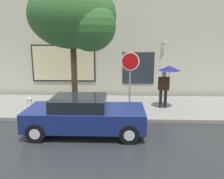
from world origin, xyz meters
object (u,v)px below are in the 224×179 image
(pedestrian_with_umbrella, at_px, (167,75))
(stop_sign, at_px, (130,71))
(fire_hydrant, at_px, (30,105))
(parked_car, at_px, (85,115))
(street_tree, at_px, (76,18))

(pedestrian_with_umbrella, relative_size, stop_sign, 0.74)
(fire_hydrant, height_order, stop_sign, stop_sign)
(parked_car, relative_size, street_tree, 0.76)
(fire_hydrant, bearing_deg, parked_car, -32.97)
(pedestrian_with_umbrella, height_order, street_tree, street_tree)
(parked_car, relative_size, fire_hydrant, 5.71)
(parked_car, height_order, pedestrian_with_umbrella, pedestrian_with_umbrella)
(stop_sign, bearing_deg, parked_car, -134.91)
(parked_car, distance_m, stop_sign, 2.72)
(pedestrian_with_umbrella, bearing_deg, street_tree, -165.25)
(street_tree, bearing_deg, fire_hydrant, -179.06)
(fire_hydrant, relative_size, street_tree, 0.13)
(fire_hydrant, distance_m, stop_sign, 4.58)
(fire_hydrant, height_order, street_tree, street_tree)
(parked_car, xyz_separation_m, pedestrian_with_umbrella, (3.42, 2.80, 1.05))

